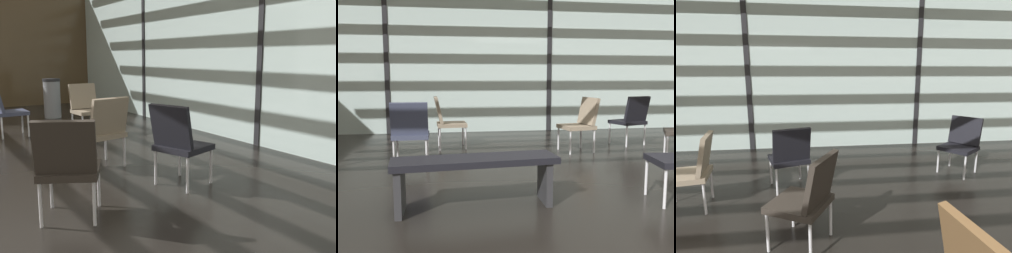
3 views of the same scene
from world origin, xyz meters
The scene contains 8 objects.
glass_curtain_wall centered at (0.00, 5.20, 1.61)m, with size 14.00×0.08×3.23m, color #A3B7B2.
window_mullion_1 centered at (0.00, 5.20, 1.61)m, with size 0.10×0.12×3.23m, color black.
window_mullion_2 centered at (3.50, 5.20, 1.61)m, with size 0.10×0.12×3.23m, color black.
parked_airplane centered at (-0.55, 10.66, 1.82)m, with size 12.90×3.64×3.64m.
lounge_chair_0 centered at (-0.13, 2.71, 0.49)m, with size 0.60×0.56×0.87m.
lounge_chair_4 centered at (0.93, 3.07, 0.49)m, with size 0.62×0.65×0.87m.
lounge_chair_5 centered at (3.56, 3.43, 0.49)m, with size 0.71×0.70×0.87m.
lounge_chair_6 centered at (1.18, 1.82, 0.49)m, with size 0.69×0.67×0.87m.
Camera 3 is at (1.22, -0.40, 1.56)m, focal length 28.61 mm.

